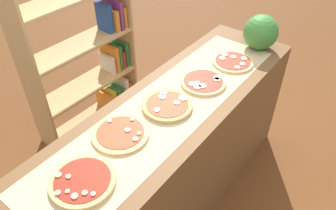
{
  "coord_description": "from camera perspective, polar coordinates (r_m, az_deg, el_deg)",
  "views": [
    {
      "loc": [
        -1.1,
        -0.84,
        2.06
      ],
      "look_at": [
        0.0,
        0.0,
        0.92
      ],
      "focal_mm": 35.05,
      "sensor_mm": 36.0,
      "label": 1
    }
  ],
  "objects": [
    {
      "name": "watermelon",
      "position": [
        2.38,
        15.82,
        12.08
      ],
      "size": [
        0.24,
        0.24,
        0.24
      ],
      "primitive_type": "sphere",
      "color": "#387A33",
      "rests_on": "counter"
    },
    {
      "name": "pizza_mozzarella_3",
      "position": [
        1.99,
        6.15,
        4.02
      ],
      "size": [
        0.27,
        0.27,
        0.02
      ],
      "color": "#E5C17F",
      "rests_on": "parchment_paper"
    },
    {
      "name": "parchment_paper",
      "position": [
        1.8,
        0.0,
        -0.47
      ],
      "size": [
        1.78,
        0.44,
        0.0
      ],
      "primitive_type": "cube",
      "color": "tan",
      "rests_on": "counter"
    },
    {
      "name": "counter",
      "position": [
        2.12,
        0.0,
        -9.84
      ],
      "size": [
        2.14,
        0.59,
        0.9
      ],
      "primitive_type": "cube",
      "color": "brown",
      "rests_on": "ground_plane"
    },
    {
      "name": "pizza_mushroom_0",
      "position": [
        1.49,
        -14.64,
        -12.66
      ],
      "size": [
        0.29,
        0.29,
        0.03
      ],
      "color": "#DBB26B",
      "rests_on": "parchment_paper"
    },
    {
      "name": "pizza_mushroom_1",
      "position": [
        1.66,
        -8.25,
        -4.89
      ],
      "size": [
        0.29,
        0.29,
        0.02
      ],
      "color": "#DBB26B",
      "rests_on": "parchment_paper"
    },
    {
      "name": "ground_plane",
      "position": [
        2.48,
        0.0,
        -16.62
      ],
      "size": [
        12.0,
        12.0,
        0.0
      ],
      "primitive_type": "plane",
      "color": "brown"
    },
    {
      "name": "pizza_mozzarella_2",
      "position": [
        1.8,
        -0.13,
        -0.06
      ],
      "size": [
        0.28,
        0.28,
        0.03
      ],
      "color": "tan",
      "rests_on": "parchment_paper"
    },
    {
      "name": "pizza_mozzarella_4",
      "position": [
        2.21,
        11.2,
        7.42
      ],
      "size": [
        0.27,
        0.27,
        0.02
      ],
      "color": "#E5C17F",
      "rests_on": "parchment_paper"
    },
    {
      "name": "bookshelf",
      "position": [
        2.82,
        -12.84,
        10.14
      ],
      "size": [
        0.96,
        0.31,
        1.56
      ],
      "color": "tan",
      "rests_on": "ground_plane"
    }
  ]
}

